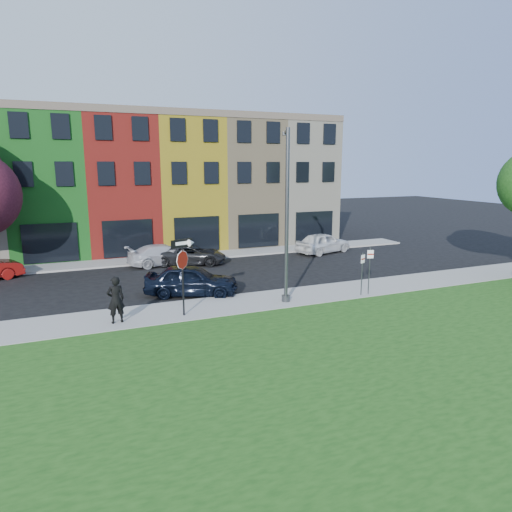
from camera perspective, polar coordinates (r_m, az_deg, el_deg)
name	(u,v)px	position (r m, az deg, el deg)	size (l,w,h in m)	color
ground	(298,321)	(19.94, 5.28, -8.05)	(120.00, 120.00, 0.00)	black
sidewalk_near	(305,296)	(23.34, 6.19, -5.00)	(40.00, 3.00, 0.12)	gray
sidewalk_far	(160,259)	(32.78, -11.85, -0.38)	(40.00, 2.40, 0.12)	gray
rowhouse_block	(149,185)	(38.33, -13.20, 8.67)	(30.00, 10.12, 10.00)	beige
stop_sign	(182,262)	(19.79, -9.19, -0.71)	(1.01, 0.38, 3.38)	black
man	(116,300)	(19.84, -17.13, -5.24)	(0.79, 0.59, 1.99)	black
sedan_near	(192,280)	(23.57, -8.06, -3.01)	(5.08, 3.59, 1.61)	black
parked_car_silver	(164,255)	(31.04, -11.46, 0.17)	(4.98, 2.49, 1.39)	silver
parked_car_dark	(190,255)	(30.92, -8.21, 0.18)	(5.21, 3.64, 1.32)	black
parked_car_white	(323,243)	(34.86, 8.39, 1.64)	(4.91, 3.03, 1.56)	silver
street_lamp	(287,216)	(21.56, 3.84, 4.97)	(1.22, 2.44, 8.13)	#434648
parking_sign_a	(362,269)	(23.43, 13.14, -1.58)	(0.30, 0.16, 2.18)	#434648
parking_sign_b	(370,266)	(23.66, 14.02, -1.17)	(0.31, 0.13, 2.42)	#434648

